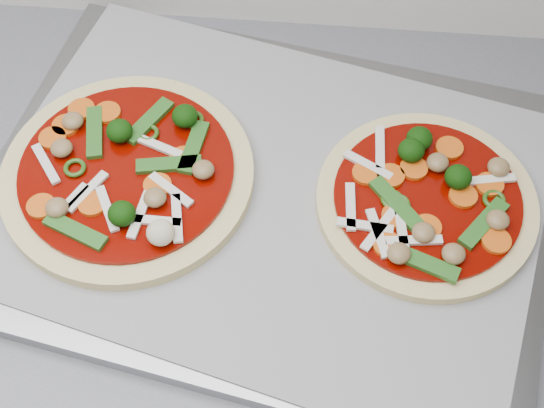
{
  "coord_description": "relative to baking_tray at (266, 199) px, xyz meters",
  "views": [
    {
      "loc": [
        -0.0,
        0.99,
        1.48
      ],
      "look_at": [
        -0.03,
        1.34,
        0.93
      ],
      "focal_mm": 50.0,
      "sensor_mm": 36.0,
      "label": 1
    }
  ],
  "objects": [
    {
      "name": "countertop",
      "position": [
        0.04,
        -0.06,
        -0.03
      ],
      "size": [
        3.6,
        0.6,
        0.04
      ],
      "primitive_type": "cube",
      "color": "slate",
      "rests_on": "base_cabinet"
    },
    {
      "name": "baking_tray",
      "position": [
        0.0,
        0.0,
        0.0
      ],
      "size": [
        0.56,
        0.46,
        0.02
      ],
      "primitive_type": "cube",
      "rotation": [
        0.0,
        0.0,
        -0.19
      ],
      "color": "gray",
      "rests_on": "countertop"
    },
    {
      "name": "parchment",
      "position": [
        0.0,
        0.0,
        0.01
      ],
      "size": [
        0.55,
        0.46,
        0.0
      ],
      "primitive_type": "cube",
      "rotation": [
        0.0,
        0.0,
        -0.25
      ],
      "color": "gray",
      "rests_on": "baking_tray"
    },
    {
      "name": "pizza_left",
      "position": [
        -0.12,
        0.0,
        0.02
      ],
      "size": [
        0.31,
        0.31,
        0.04
      ],
      "rotation": [
        0.0,
        0.0,
        -0.57
      ],
      "color": "#F1DA8A",
      "rests_on": "parchment"
    },
    {
      "name": "pizza_right",
      "position": [
        0.14,
        -0.0,
        0.02
      ],
      "size": [
        0.26,
        0.26,
        0.03
      ],
      "rotation": [
        0.0,
        0.0,
        -0.5
      ],
      "color": "#F1DA8A",
      "rests_on": "parchment"
    }
  ]
}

